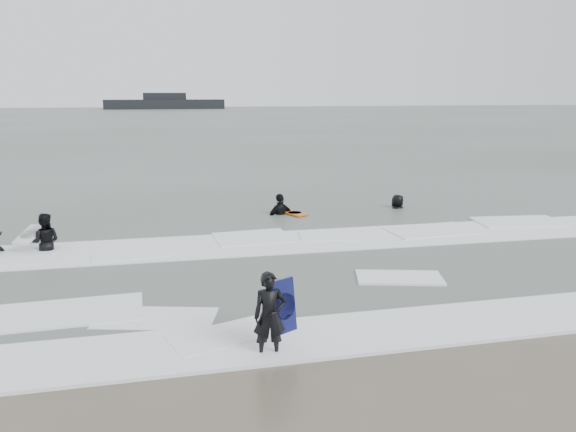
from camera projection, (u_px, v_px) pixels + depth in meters
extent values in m
plane|color=brown|center=(340.00, 323.00, 11.20)|extent=(320.00, 320.00, 0.00)
plane|color=#47544C|center=(188.00, 121.00, 87.58)|extent=(320.00, 320.00, 0.00)
imported|color=black|center=(270.00, 356.00, 9.78)|extent=(0.58, 0.39, 1.55)
imported|color=black|center=(46.00, 252.00, 16.12)|extent=(0.86, 0.68, 1.70)
imported|color=black|center=(280.00, 215.00, 20.90)|extent=(1.25, 0.85, 1.97)
imported|color=black|center=(397.00, 209.00, 21.99)|extent=(1.01, 0.90, 1.74)
cube|color=white|center=(349.00, 334.00, 10.62)|extent=(30.03, 2.32, 0.07)
cube|color=white|center=(281.00, 243.00, 16.92)|extent=(30.00, 2.60, 0.09)
cube|color=black|center=(165.00, 104.00, 145.63)|extent=(30.37, 5.42, 2.39)
cube|color=black|center=(165.00, 96.00, 145.18)|extent=(10.85, 3.25, 1.74)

